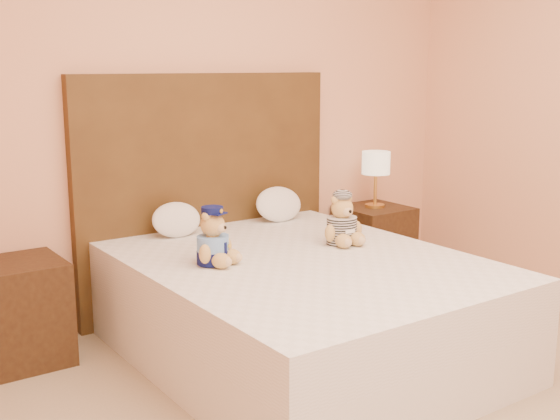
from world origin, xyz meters
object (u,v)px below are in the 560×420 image
Objects in this scene: nightstand_left at (20,312)px; teddy_prisoner at (342,219)px; lamp at (376,166)px; bed at (302,308)px; pillow_left at (176,218)px; pillow_right at (279,203)px; nightstand_right at (374,244)px; teddy_police at (213,236)px.

teddy_prisoner is at bearing -22.65° from nightstand_left.
lamp is at bearing 0.00° from nightstand_left.
lamp is (1.25, 0.80, 0.57)m from bed.
lamp is 1.29× the size of pillow_left.
pillow_right is (-0.82, 0.03, -0.18)m from lamp.
teddy_police is (-1.68, -0.62, 0.42)m from nightstand_right.
lamp is 1.35× the size of teddy_police.
nightstand_right is at bearing 41.96° from teddy_prisoner.
pillow_left is at bearing 1.83° from nightstand_left.
bed is at bearing -117.36° from pillow_right.
bed is 1.59m from lamp.
teddy_prisoner is 0.98m from pillow_left.
pillow_right is at bearing 177.91° from nightstand_right.
teddy_police is (-1.68, -0.62, -0.15)m from lamp.
teddy_police is 1.02× the size of teddy_prisoner.
lamp is 1.39× the size of teddy_prisoner.
pillow_left is 0.91× the size of pillow_right.
teddy_prisoner is 0.93× the size of pillow_left.
teddy_prisoner is at bearing -28.57° from teddy_police.
pillow_left is (-0.31, 0.83, 0.38)m from bed.
lamp is at bearing -2.09° from pillow_right.
pillow_left is at bearing 180.00° from pillow_right.
teddy_police reaches higher than pillow_right.
nightstand_left is at bearing 118.50° from teddy_police.
nightstand_left is 2.56m from lamp.
teddy_police is at bearing 157.22° from bed.
teddy_prisoner reaches higher than nightstand_left.
teddy_prisoner is (-0.88, -0.68, 0.42)m from nightstand_right.
pillow_right is (0.74, 0.00, 0.01)m from pillow_left.
nightstand_left is 1.11m from teddy_police.
nightstand_right is 1.62× the size of pillow_right.
pillow_left is at bearing 138.33° from teddy_prisoner.
nightstand_right is 0.57m from lamp.
nightstand_left is at bearing 180.00° from lamp.
teddy_prisoner is at bearing -142.31° from nightstand_right.
nightstand_left is at bearing 147.38° from bed.
teddy_police is at bearing -159.79° from nightstand_right.
lamp is 1.57m from pillow_left.
nightstand_left is (-1.25, 0.80, -0.00)m from bed.
pillow_left reaches higher than nightstand_left.
pillow_right reaches higher than pillow_left.
bed and nightstand_right have the same top height.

